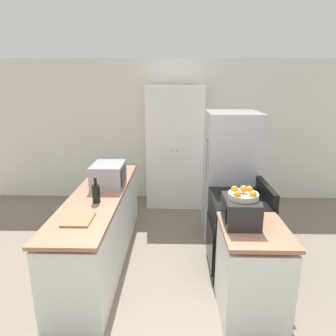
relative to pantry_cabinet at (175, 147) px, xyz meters
name	(u,v)px	position (x,y,z in m)	size (l,w,h in m)	color
wall_back	(170,131)	(-0.09, 0.34, 0.23)	(7.00, 0.06, 2.60)	silver
counter_left	(101,227)	(-0.91, -1.86, -0.63)	(0.60, 2.57, 0.91)	silver
counter_right	(251,274)	(0.73, -2.79, -0.63)	(0.60, 0.73, 0.91)	silver
pantry_cabinet	(175,147)	(0.00, 0.00, 0.00)	(0.99, 0.60, 2.14)	white
stove	(238,233)	(0.75, -2.03, -0.61)	(0.66, 0.73, 1.07)	black
refrigerator	(230,177)	(0.78, -1.23, -0.17)	(0.71, 0.78, 1.81)	#A3A3A8
microwave	(109,175)	(-0.83, -1.66, -0.01)	(0.39, 0.49, 0.29)	#939399
wine_bottle	(96,193)	(-0.86, -2.20, -0.05)	(0.09, 0.09, 0.28)	black
toaster_oven	(240,211)	(0.61, -2.68, -0.04)	(0.31, 0.40, 0.25)	black
fruit_bowl	(243,194)	(0.63, -2.67, 0.12)	(0.28, 0.28, 0.12)	#B2A893
cutting_board	(79,219)	(-0.91, -2.66, -0.15)	(0.26, 0.31, 0.02)	#8E6642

